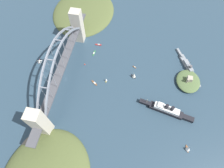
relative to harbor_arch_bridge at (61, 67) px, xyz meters
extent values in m
plane|color=#283D4C|center=(0.00, 0.00, -34.44)|extent=(1400.00, 1400.00, 0.00)
cube|color=#BCB29E|center=(-90.07, 0.00, -1.61)|extent=(15.64, 18.04, 65.67)
cube|color=#BCB29E|center=(90.07, 0.00, -1.61)|extent=(15.64, 18.04, 65.67)
cube|color=#47474C|center=(0.00, 0.00, -1.03)|extent=(164.50, 12.94, 2.40)
cube|color=#47474C|center=(-109.89, 0.00, -1.03)|extent=(24.00, 12.94, 2.40)
cube|color=#47474C|center=(109.89, 0.00, -1.03)|extent=(24.00, 12.94, 2.40)
cube|color=gray|center=(-77.54, -5.82, 6.84)|extent=(19.39, 1.80, 18.09)
cube|color=gray|center=(-60.31, -5.82, 20.82)|extent=(19.08, 1.80, 14.84)
cube|color=gray|center=(-43.08, -5.82, 31.30)|extent=(18.68, 1.80, 11.59)
cube|color=gray|center=(-25.85, -5.82, 38.29)|extent=(18.16, 1.80, 8.30)
cube|color=gray|center=(-8.62, -5.82, 41.79)|extent=(17.55, 1.80, 4.93)
cube|color=gray|center=(8.62, -5.82, 41.79)|extent=(17.55, 1.80, 4.93)
cube|color=gray|center=(25.85, -5.82, 38.29)|extent=(18.16, 1.80, 8.30)
cube|color=gray|center=(43.08, -5.82, 31.30)|extent=(18.68, 1.80, 11.59)
cube|color=gray|center=(60.31, -5.82, 20.82)|extent=(19.08, 1.80, 14.84)
cube|color=gray|center=(77.54, -5.82, 6.84)|extent=(19.39, 1.80, 18.09)
cube|color=gray|center=(-77.54, 5.82, 6.84)|extent=(19.39, 1.80, 18.09)
cube|color=gray|center=(-60.31, 5.82, 20.82)|extent=(19.08, 1.80, 14.84)
cube|color=gray|center=(-43.08, 5.82, 31.30)|extent=(18.68, 1.80, 11.59)
cube|color=gray|center=(-25.85, 5.82, 38.29)|extent=(18.16, 1.80, 8.30)
cube|color=gray|center=(-8.62, 5.82, 41.79)|extent=(17.55, 1.80, 4.93)
cube|color=gray|center=(8.62, 5.82, 41.79)|extent=(17.55, 1.80, 4.93)
cube|color=gray|center=(25.85, 5.82, 38.29)|extent=(18.16, 1.80, 8.30)
cube|color=gray|center=(43.08, 5.82, 31.30)|extent=(18.68, 1.80, 11.59)
cube|color=gray|center=(60.31, 5.82, 20.82)|extent=(19.08, 1.80, 14.84)
cube|color=gray|center=(77.54, 5.82, 6.84)|extent=(19.39, 1.80, 18.09)
cube|color=gray|center=(-86.16, 0.00, -1.03)|extent=(1.40, 11.64, 1.40)
cube|color=gray|center=(-51.69, 0.00, 26.93)|extent=(1.40, 11.64, 1.40)
cube|color=gray|center=(-17.23, 0.00, 40.91)|extent=(1.40, 11.64, 1.40)
cube|color=gray|center=(17.23, 0.00, 40.91)|extent=(1.40, 11.64, 1.40)
cube|color=gray|center=(51.69, 0.00, 26.93)|extent=(1.40, 11.64, 1.40)
cube|color=gray|center=(86.16, 0.00, -1.03)|extent=(1.40, 11.64, 1.40)
cylinder|color=gray|center=(-68.93, -5.82, 7.44)|extent=(0.56, 0.56, 14.53)
cylinder|color=gray|center=(-68.93, 5.82, 7.44)|extent=(0.56, 0.56, 14.53)
cylinder|color=gray|center=(-51.69, -5.82, 13.55)|extent=(0.56, 0.56, 26.76)
cylinder|color=gray|center=(-51.69, 5.82, 13.55)|extent=(0.56, 0.56, 26.76)
cylinder|color=gray|center=(-34.46, -5.82, 17.92)|extent=(0.56, 0.56, 35.50)
cylinder|color=gray|center=(-34.46, 5.82, 17.92)|extent=(0.56, 0.56, 35.50)
cylinder|color=gray|center=(-17.23, -5.82, 20.54)|extent=(0.56, 0.56, 40.74)
cylinder|color=gray|center=(-17.23, 5.82, 20.54)|extent=(0.56, 0.56, 40.74)
cylinder|color=gray|center=(0.00, -5.82, 21.42)|extent=(0.56, 0.56, 42.48)
cylinder|color=gray|center=(0.00, 5.82, 21.42)|extent=(0.56, 0.56, 42.48)
cylinder|color=gray|center=(17.23, -5.82, 20.54)|extent=(0.56, 0.56, 40.74)
cylinder|color=gray|center=(17.23, 5.82, 20.54)|extent=(0.56, 0.56, 40.74)
cylinder|color=gray|center=(34.46, -5.82, 17.92)|extent=(0.56, 0.56, 35.50)
cylinder|color=gray|center=(34.46, 5.82, 17.92)|extent=(0.56, 0.56, 35.50)
cylinder|color=gray|center=(51.69, -5.82, 13.55)|extent=(0.56, 0.56, 26.76)
cylinder|color=gray|center=(51.69, 5.82, 13.55)|extent=(0.56, 0.56, 26.76)
cylinder|color=gray|center=(68.93, -5.82, 7.44)|extent=(0.56, 0.56, 14.53)
cylinder|color=gray|center=(68.93, 5.82, 7.44)|extent=(0.56, 0.56, 14.53)
ellipsoid|color=#4C562D|center=(-166.03, -13.66, -34.44)|extent=(149.42, 126.69, 22.93)
ellipsoid|color=#756B5B|center=(122.40, -10.98, -34.44)|extent=(47.64, 34.90, 17.20)
cube|color=black|center=(26.99, 168.58, -31.32)|extent=(21.32, 51.85, 6.24)
cube|color=black|center=(20.12, 135.54, -31.32)|extent=(9.50, 17.78, 6.24)
cube|color=black|center=(33.86, 201.61, -31.32)|extent=(10.71, 18.03, 6.24)
cube|color=white|center=(26.99, 168.58, -25.42)|extent=(17.09, 39.11, 5.55)
cube|color=white|center=(24.86, 158.36, -21.05)|extent=(9.96, 9.90, 3.20)
cylinder|color=black|center=(26.60, 166.72, -18.57)|extent=(5.06, 5.06, 8.16)
cylinder|color=black|center=(28.34, 175.08, -18.57)|extent=(5.06, 5.06, 8.16)
cylinder|color=tan|center=(20.55, 137.61, -23.20)|extent=(0.50, 0.50, 10.00)
cube|color=gray|center=(-62.20, 201.97, -32.59)|extent=(48.52, 30.32, 3.70)
cube|color=gray|center=(-92.00, 186.75, -32.59)|extent=(16.62, 10.98, 3.70)
cube|color=gray|center=(-32.40, 217.20, -32.59)|extent=(16.96, 11.65, 3.70)
cube|color=gray|center=(-62.20, 201.97, -28.85)|extent=(25.41, 17.40, 3.78)
cylinder|color=gray|center=(-82.69, 191.50, -29.64)|extent=(5.88, 5.88, 2.20)
cylinder|color=gray|center=(-41.71, 212.44, -29.64)|extent=(5.88, 5.88, 2.20)
cylinder|color=gray|center=(-62.20, 201.97, -21.96)|extent=(0.60, 0.60, 10.00)
cylinder|color=#4C4C51|center=(-57.73, 204.26, -24.76)|extent=(4.62, 4.62, 4.40)
ellipsoid|color=#4C6038|center=(-31.64, 201.94, -30.62)|extent=(44.94, 38.99, 7.64)
cube|color=#9E937F|center=(-31.64, 201.94, -23.86)|extent=(8.00, 8.00, 8.95)
cylinder|color=gray|center=(-27.14, 198.44, -23.41)|extent=(3.60, 3.60, 9.84)
cylinder|color=#B7B7B2|center=(-23.10, -57.61, -33.99)|extent=(5.70, 2.29, 0.90)
cylinder|color=#B7B7B2|center=(-24.02, -54.08, -33.99)|extent=(5.70, 2.29, 0.90)
cylinder|color=maroon|center=(-23.10, -57.61, -32.93)|extent=(0.14, 0.14, 1.23)
cylinder|color=maroon|center=(-24.02, -54.08, -32.93)|extent=(0.14, 0.14, 1.23)
ellipsoid|color=silver|center=(-23.56, -55.84, -31.60)|extent=(7.65, 3.28, 1.43)
cylinder|color=maroon|center=(-26.84, -56.70, -31.60)|extent=(1.12, 1.52, 1.36)
cube|color=silver|center=(-24.47, -56.08, -30.99)|extent=(4.07, 9.76, 0.20)
cube|color=silver|center=(-20.35, -55.01, -31.46)|extent=(1.99, 3.82, 0.12)
cube|color=maroon|center=(-20.35, -55.01, -30.13)|extent=(1.09, 0.39, 1.50)
cube|color=brown|center=(77.81, 201.45, -34.01)|extent=(6.75, 4.47, 0.87)
cube|color=brown|center=(73.80, 200.46, -34.01)|extent=(2.34, 1.84, 0.87)
cube|color=brown|center=(81.82, 202.43, -34.01)|extent=(2.40, 2.11, 0.87)
cylinder|color=tan|center=(77.31, 201.32, -28.98)|extent=(0.16, 0.16, 9.19)
cone|color=white|center=(79.06, 201.75, -29.44)|extent=(6.87, 6.87, 7.35)
cube|color=#2D6B3D|center=(-61.95, 34.03, -33.99)|extent=(8.00, 3.65, 0.91)
cube|color=#2D6B3D|center=(-67.11, 34.48, -33.99)|extent=(2.72, 1.86, 0.91)
cube|color=#2D6B3D|center=(-56.79, 33.58, -33.99)|extent=(2.75, 2.19, 0.91)
cube|color=beige|center=(-60.98, 33.95, -33.05)|extent=(4.08, 2.72, 0.96)
cube|color=black|center=(-25.72, 111.40, -34.00)|extent=(6.42, 6.51, 0.89)
cube|color=black|center=(-28.68, 108.33, -34.00)|extent=(2.37, 2.39, 0.89)
cube|color=black|center=(-22.76, 114.46, -34.00)|extent=(2.55, 2.57, 0.89)
cylinder|color=tan|center=(-26.09, 111.01, -27.73)|extent=(0.16, 0.16, 11.63)
cone|color=silver|center=(-24.80, 112.35, -28.31)|extent=(8.28, 8.28, 9.31)
cube|color=brown|center=(-0.80, 49.12, -34.00)|extent=(7.05, 8.11, 0.88)
cube|color=brown|center=(-3.81, 44.93, -34.00)|extent=(2.90, 3.10, 0.88)
cube|color=brown|center=(2.21, 53.31, -34.00)|extent=(3.18, 3.30, 0.88)
cube|color=beige|center=(-0.24, 49.90, -33.06)|extent=(4.28, 4.60, 1.01)
cube|color=brown|center=(-44.99, 110.82, -33.98)|extent=(3.68, 4.70, 0.93)
cube|color=brown|center=(-46.36, 108.26, -33.98)|extent=(1.58, 1.76, 0.93)
cube|color=brown|center=(-43.62, 113.37, -33.98)|extent=(1.76, 1.85, 0.93)
cube|color=beige|center=(-44.74, 111.30, -32.98)|extent=(2.33, 2.61, 1.07)
cube|color=gold|center=(-7.93, 67.93, -33.92)|extent=(3.93, 2.20, 1.04)
cube|color=gold|center=(-5.43, 68.19, -33.92)|extent=(1.33, 0.94, 1.04)
cube|color=gold|center=(-10.43, 67.67, -33.92)|extent=(1.35, 1.11, 1.04)
cylinder|color=tan|center=(-7.62, 67.96, -29.96)|extent=(0.16, 0.16, 6.90)
cone|color=white|center=(-8.71, 67.85, -30.30)|extent=(3.79, 3.79, 5.52)
cube|color=#B2231E|center=(-82.61, 37.14, -33.85)|extent=(3.01, 7.34, 1.19)
cube|color=#B2231E|center=(-82.37, 32.33, -33.85)|extent=(1.57, 2.48, 1.19)
cube|color=#B2231E|center=(-82.86, 41.94, -33.85)|extent=(1.86, 2.49, 1.19)
cube|color=beige|center=(-82.66, 38.04, -32.70)|extent=(2.30, 3.71, 1.12)
cone|color=red|center=(-34.49, 23.71, -33.34)|extent=(2.20, 2.20, 2.20)
sphere|color=#F2E566|center=(-34.49, 23.71, -31.94)|extent=(0.50, 0.50, 0.50)
camera|label=1|loc=(150.62, 108.58, 244.22)|focal=30.87mm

